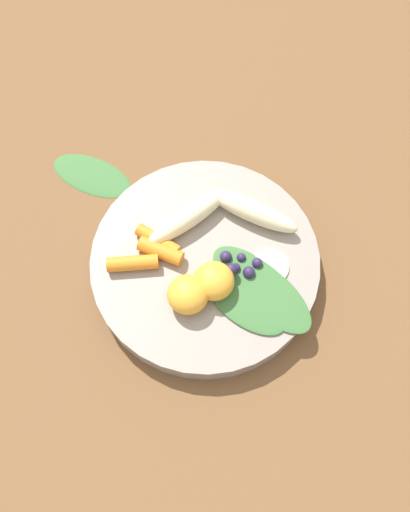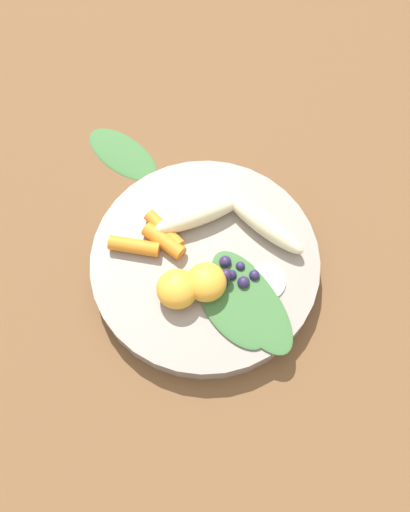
{
  "view_description": "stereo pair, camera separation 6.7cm",
  "coord_description": "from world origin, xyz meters",
  "px_view_note": "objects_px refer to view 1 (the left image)",
  "views": [
    {
      "loc": [
        0.24,
        0.09,
        0.65
      ],
      "look_at": [
        0.0,
        0.0,
        0.04
      ],
      "focal_mm": 41.42,
      "sensor_mm": 36.0,
      "label": 1
    },
    {
      "loc": [
        0.21,
        0.15,
        0.65
      ],
      "look_at": [
        0.0,
        0.0,
        0.04
      ],
      "focal_mm": 41.42,
      "sensor_mm": 36.0,
      "label": 2
    }
  ],
  "objects_px": {
    "bowl": "(205,264)",
    "kale_leaf_stray": "(92,175)",
    "banana_peeled_left": "(188,217)",
    "banana_peeled_right": "(253,211)",
    "orange_segment_near": "(214,281)"
  },
  "relations": [
    {
      "from": "bowl",
      "to": "kale_leaf_stray",
      "type": "height_order",
      "value": "bowl"
    },
    {
      "from": "banana_peeled_left",
      "to": "banana_peeled_right",
      "type": "relative_size",
      "value": 1.0
    },
    {
      "from": "bowl",
      "to": "banana_peeled_right",
      "type": "xyz_separation_m",
      "value": [
        -0.07,
        0.03,
        0.03
      ]
    },
    {
      "from": "banana_peeled_left",
      "to": "banana_peeled_right",
      "type": "height_order",
      "value": "same"
    },
    {
      "from": "bowl",
      "to": "banana_peeled_left",
      "type": "distance_m",
      "value": 0.06
    },
    {
      "from": "kale_leaf_stray",
      "to": "banana_peeled_right",
      "type": "bearing_deg",
      "value": -174.88
    },
    {
      "from": "banana_peeled_left",
      "to": "orange_segment_near",
      "type": "xyz_separation_m",
      "value": [
        0.07,
        0.06,
        0.0
      ]
    },
    {
      "from": "bowl",
      "to": "orange_segment_near",
      "type": "bearing_deg",
      "value": 37.69
    },
    {
      "from": "bowl",
      "to": "kale_leaf_stray",
      "type": "relative_size",
      "value": 2.43
    },
    {
      "from": "orange_segment_near",
      "to": "banana_peeled_left",
      "type": "bearing_deg",
      "value": -139.34
    },
    {
      "from": "banana_peeled_right",
      "to": "kale_leaf_stray",
      "type": "distance_m",
      "value": 0.22
    },
    {
      "from": "orange_segment_near",
      "to": "kale_leaf_stray",
      "type": "bearing_deg",
      "value": -115.24
    },
    {
      "from": "bowl",
      "to": "orange_segment_near",
      "type": "distance_m",
      "value": 0.05
    },
    {
      "from": "banana_peeled_right",
      "to": "kale_leaf_stray",
      "type": "xyz_separation_m",
      "value": [
        0.0,
        -0.21,
        -0.04
      ]
    },
    {
      "from": "bowl",
      "to": "kale_leaf_stray",
      "type": "distance_m",
      "value": 0.19
    }
  ]
}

